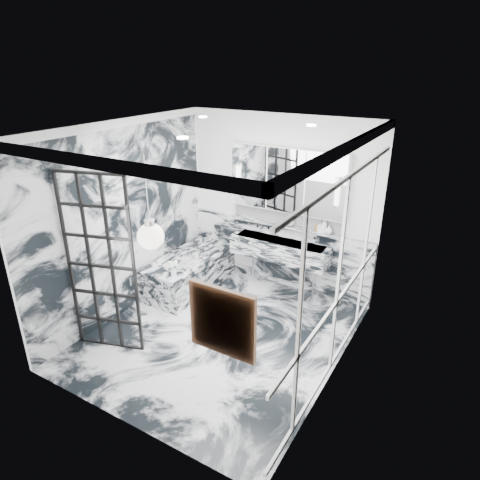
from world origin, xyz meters
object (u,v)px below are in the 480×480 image
Objects in this scene: bathtub at (189,272)px; trough_sink at (280,249)px; mirror_cabinet at (287,180)px; crittall_door at (101,266)px.

trough_sink is at bearing 26.48° from bathtub.
mirror_cabinet is at bearing 90.00° from trough_sink.
trough_sink is (1.27, 2.47, -0.44)m from crittall_door.
trough_sink is 1.55m from bathtub.
trough_sink is 0.84× the size of mirror_cabinet.
crittall_door is 3.00m from mirror_cabinet.
bathtub is (-1.33, -0.66, -0.45)m from trough_sink.
bathtub is at bearing -147.94° from mirror_cabinet.
crittall_door is 1.23× the size of mirror_cabinet.
bathtub is (-0.05, 1.81, -0.90)m from crittall_door.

